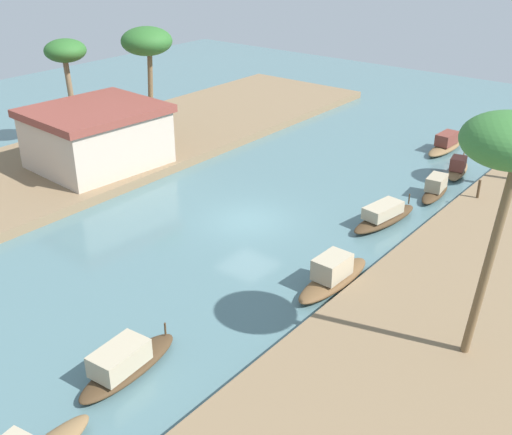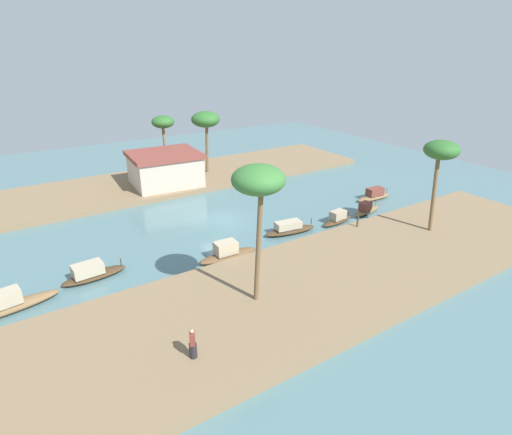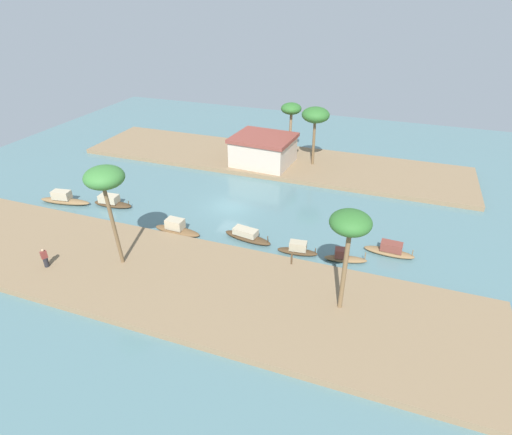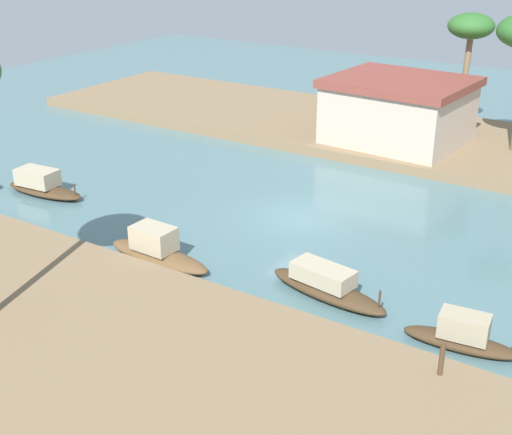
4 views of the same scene
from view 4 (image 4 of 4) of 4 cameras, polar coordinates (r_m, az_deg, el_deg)
river_water at (r=28.41m, az=4.03°, el=-0.02°), size 71.97×71.97×0.00m
riverbank_left at (r=19.59m, az=-14.32°, el=-11.73°), size 46.96×10.57×0.49m
riverbank_right at (r=39.15m, az=12.97°, el=6.47°), size 46.96×10.57×0.49m
sampan_downstream_large at (r=20.67m, az=16.74°, el=-9.40°), size 3.38×1.26×1.13m
sampan_with_tall_canopy at (r=32.06m, az=-17.36°, el=2.58°), size 4.16×1.54×1.16m
sampan_near_left_bank at (r=24.77m, az=-8.23°, el=-2.71°), size 4.43×1.36×1.35m
sampan_midstream at (r=22.46m, az=5.85°, el=-5.65°), size 4.51×1.78×1.06m
mooring_post at (r=18.58m, az=15.17°, el=-11.26°), size 0.14×0.14×0.96m
palm_tree_right_short at (r=40.16m, az=17.40°, el=14.68°), size 2.50×2.50×6.26m
riverside_building at (r=37.06m, az=11.75°, el=8.75°), size 7.29×6.48×3.34m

